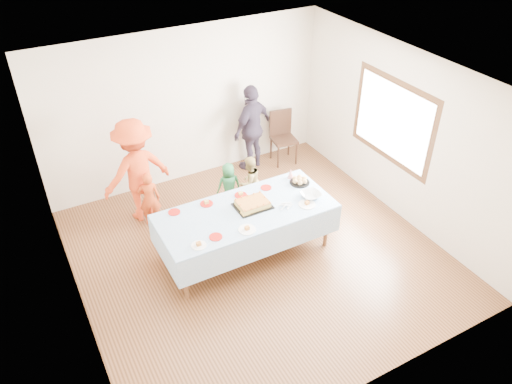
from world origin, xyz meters
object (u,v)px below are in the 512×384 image
(dining_chair, at_px, (282,134))
(adult_left, at_px, (137,171))
(party_table, at_px, (246,213))
(birthday_cake, at_px, (253,204))

(dining_chair, xyz_separation_m, adult_left, (-2.91, -0.45, 0.31))
(party_table, relative_size, birthday_cake, 4.94)
(party_table, relative_size, dining_chair, 2.52)
(adult_left, bearing_deg, party_table, 112.88)
(birthday_cake, xyz_separation_m, adult_left, (-1.18, 1.58, 0.04))
(birthday_cake, xyz_separation_m, dining_chair, (1.73, 2.03, -0.27))
(birthday_cake, relative_size, dining_chair, 0.51)
(party_table, height_order, adult_left, adult_left)
(party_table, xyz_separation_m, birthday_cake, (0.13, 0.03, 0.10))
(birthday_cake, distance_m, dining_chair, 2.68)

